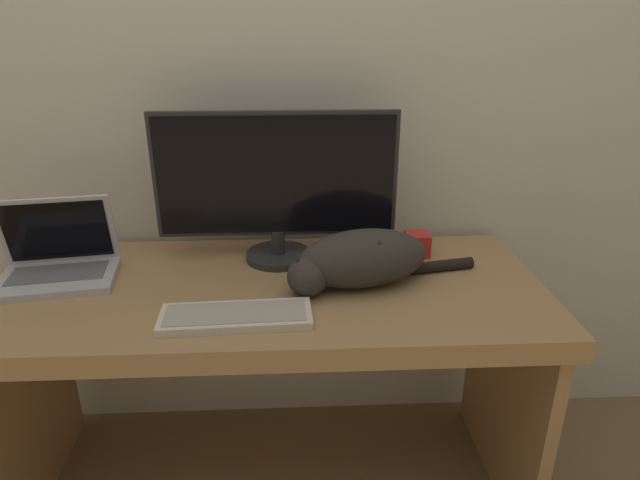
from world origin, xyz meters
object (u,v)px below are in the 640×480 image
(external_keyboard, at_px, (236,316))
(cat, at_px, (359,259))
(monitor, at_px, (276,184))
(laptop, at_px, (58,263))

(external_keyboard, xyz_separation_m, cat, (0.31, 0.16, 0.07))
(monitor, bearing_deg, cat, -40.70)
(monitor, relative_size, laptop, 2.08)
(cat, bearing_deg, laptop, 162.73)
(monitor, distance_m, cat, 0.32)
(monitor, relative_size, cat, 1.29)
(monitor, height_order, cat, monitor)
(monitor, xyz_separation_m, external_keyboard, (-0.09, -0.35, -0.22))
(monitor, xyz_separation_m, cat, (0.22, -0.19, -0.15))
(laptop, distance_m, external_keyboard, 0.56)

